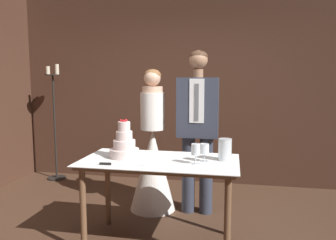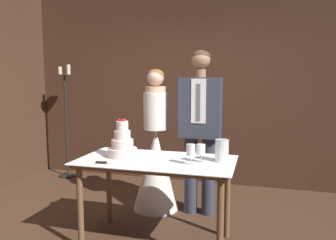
# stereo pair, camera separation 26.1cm
# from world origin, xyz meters

# --- Properties ---
(wall_back) EXTENTS (5.38, 0.12, 2.93)m
(wall_back) POSITION_xyz_m (0.00, 2.20, 1.47)
(wall_back) COLOR #472B1E
(wall_back) RESTS_ON ground_plane
(cake_table) EXTENTS (1.43, 0.76, 0.80)m
(cake_table) POSITION_xyz_m (0.02, 0.18, 0.70)
(cake_table) COLOR brown
(cake_table) RESTS_ON ground_plane
(tiered_cake) EXTENTS (0.28, 0.28, 0.36)m
(tiered_cake) POSITION_xyz_m (-0.33, 0.21, 0.92)
(tiered_cake) COLOR beige
(tiered_cake) RESTS_ON cake_table
(cake_knife) EXTENTS (0.39, 0.06, 0.02)m
(cake_knife) POSITION_xyz_m (-0.33, -0.08, 0.81)
(cake_knife) COLOR silver
(cake_knife) RESTS_ON cake_table
(wine_glass_near) EXTENTS (0.08, 0.08, 0.16)m
(wine_glass_near) POSITION_xyz_m (0.43, 0.20, 0.91)
(wine_glass_near) COLOR silver
(wine_glass_near) RESTS_ON cake_table
(wine_glass_middle) EXTENTS (0.08, 0.08, 0.18)m
(wine_glass_middle) POSITION_xyz_m (0.36, 0.10, 0.92)
(wine_glass_middle) COLOR silver
(wine_glass_middle) RESTS_ON cake_table
(hurricane_candle) EXTENTS (0.12, 0.12, 0.20)m
(hurricane_candle) POSITION_xyz_m (0.61, 0.28, 0.90)
(hurricane_candle) COLOR silver
(hurricane_candle) RESTS_ON cake_table
(bride) EXTENTS (0.54, 0.54, 1.65)m
(bride) POSITION_xyz_m (-0.24, 0.98, 0.60)
(bride) COLOR white
(bride) RESTS_ON ground_plane
(groom) EXTENTS (0.46, 0.25, 1.85)m
(groom) POSITION_xyz_m (0.28, 0.98, 1.05)
(groom) COLOR #333847
(groom) RESTS_ON ground_plane
(candle_stand) EXTENTS (0.28, 0.28, 1.76)m
(candle_stand) POSITION_xyz_m (-2.01, 1.86, 0.82)
(candle_stand) COLOR black
(candle_stand) RESTS_ON ground_plane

